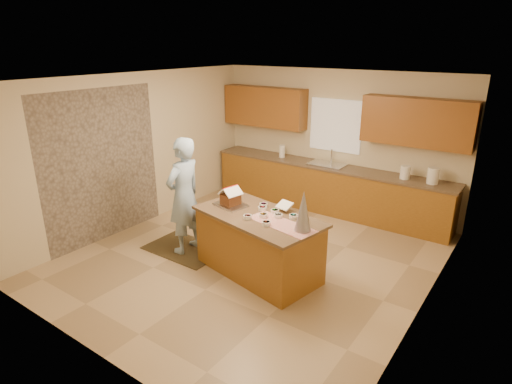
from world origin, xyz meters
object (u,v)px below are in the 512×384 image
island_base (258,245)px  boy (184,196)px  gingerbread_house (231,197)px  tinsel_tree (303,211)px

island_base → boy: size_ratio=0.96×
boy → gingerbread_house: (0.80, 0.15, 0.10)m
tinsel_tree → boy: (-2.09, 0.01, -0.24)m
island_base → tinsel_tree: size_ratio=3.27×
tinsel_tree → gingerbread_house: 1.31m
tinsel_tree → gingerbread_house: size_ratio=1.67×
boy → island_base: bearing=93.7°
boy → gingerbread_house: 0.82m
tinsel_tree → boy: size_ratio=0.29×
island_base → tinsel_tree: (0.76, -0.10, 0.74)m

